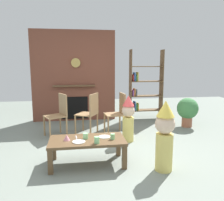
{
  "coord_description": "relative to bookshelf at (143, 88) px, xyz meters",
  "views": [
    {
      "loc": [
        -0.48,
        -3.7,
        1.56
      ],
      "look_at": [
        0.15,
        0.4,
        0.87
      ],
      "focal_mm": 37.07,
      "sensor_mm": 36.0,
      "label": 1
    }
  ],
  "objects": [
    {
      "name": "child_in_pink",
      "position": [
        -0.81,
        -1.75,
        -0.38
      ],
      "size": [
        0.26,
        0.26,
        0.92
      ],
      "rotation": [
        0.0,
        0.0,
        -2.31
      ],
      "color": "#E0CC66",
      "rests_on": "ground_plane"
    },
    {
      "name": "paper_plate_rear",
      "position": [
        -1.79,
        -2.8,
        -0.46
      ],
      "size": [
        0.19,
        0.19,
        0.01
      ],
      "primitive_type": "cylinder",
      "color": "white",
      "rests_on": "coffee_table"
    },
    {
      "name": "dining_chair_right",
      "position": [
        -0.91,
        -1.22,
        -0.35
      ],
      "size": [
        0.44,
        0.44,
        0.9
      ],
      "rotation": [
        0.0,
        0.0,
        3.24
      ],
      "color": "#9E7A51",
      "rests_on": "ground_plane"
    },
    {
      "name": "dining_chair_middle",
      "position": [
        -1.52,
        -1.17,
        -0.35
      ],
      "size": [
        0.54,
        0.54,
        0.9
      ],
      "rotation": [
        0.0,
        0.0,
        2.64
      ],
      "color": "#9E7A51",
      "rests_on": "ground_plane"
    },
    {
      "name": "birthday_cake_slice",
      "position": [
        -1.97,
        -2.69,
        -0.42
      ],
      "size": [
        0.1,
        0.1,
        0.09
      ],
      "primitive_type": "cone",
      "color": "pink",
      "rests_on": "coffee_table"
    },
    {
      "name": "brick_fireplace_feature",
      "position": [
        -1.87,
        0.2,
        0.33
      ],
      "size": [
        2.2,
        0.28,
        2.4
      ],
      "color": "brown",
      "rests_on": "ground_plane"
    },
    {
      "name": "paper_cup_center",
      "position": [
        -1.53,
        -2.89,
        -0.42
      ],
      "size": [
        0.08,
        0.08,
        0.1
      ],
      "primitive_type": "cylinder",
      "color": "#8CD18C",
      "rests_on": "coffee_table"
    },
    {
      "name": "paper_cup_near_left",
      "position": [
        -1.27,
        -2.74,
        -0.42
      ],
      "size": [
        0.07,
        0.07,
        0.09
      ],
      "primitive_type": "cylinder",
      "color": "#8CD18C",
      "rests_on": "coffee_table"
    },
    {
      "name": "table_fork",
      "position": [
        -1.83,
        -2.58,
        -0.46
      ],
      "size": [
        0.03,
        0.15,
        0.01
      ],
      "primitive_type": "cube",
      "rotation": [
        0.0,
        0.0,
        1.64
      ],
      "color": "silver",
      "rests_on": "coffee_table"
    },
    {
      "name": "paper_plate_front",
      "position": [
        -1.39,
        -2.63,
        -0.46
      ],
      "size": [
        0.18,
        0.18,
        0.01
      ],
      "primitive_type": "cylinder",
      "color": "white",
      "rests_on": "coffee_table"
    },
    {
      "name": "potted_plant_tall",
      "position": [
        0.85,
        -0.93,
        -0.44
      ],
      "size": [
        0.51,
        0.51,
        0.71
      ],
      "color": "#9E5B42",
      "rests_on": "ground_plane"
    },
    {
      "name": "ground_plane",
      "position": [
        -1.32,
        -2.4,
        -0.86
      ],
      "size": [
        12.0,
        12.0,
        0.0
      ],
      "primitive_type": "plane",
      "color": "gray"
    },
    {
      "name": "coffee_table",
      "position": [
        -1.66,
        -2.69,
        -0.53
      ],
      "size": [
        1.15,
        0.6,
        0.4
      ],
      "color": "brown",
      "rests_on": "ground_plane"
    },
    {
      "name": "dining_chair_left",
      "position": [
        -2.18,
        -1.18,
        -0.35
      ],
      "size": [
        0.53,
        0.53,
        0.9
      ],
      "rotation": [
        0.0,
        0.0,
        3.58
      ],
      "color": "#9E7A51",
      "rests_on": "ground_plane"
    },
    {
      "name": "bookshelf",
      "position": [
        0.0,
        0.0,
        0.0
      ],
      "size": [
        0.9,
        0.28,
        1.9
      ],
      "color": "brown",
      "rests_on": "ground_plane"
    },
    {
      "name": "paper_cup_near_right",
      "position": [
        -1.68,
        -2.66,
        -0.42
      ],
      "size": [
        0.08,
        0.08,
        0.09
      ],
      "primitive_type": "cylinder",
      "color": "#8CD18C",
      "rests_on": "coffee_table"
    },
    {
      "name": "child_with_cone_hat",
      "position": [
        -0.57,
        -3.07,
        -0.32
      ],
      "size": [
        0.29,
        0.29,
        1.03
      ],
      "rotation": [
        0.0,
        0.0,
        2.81
      ],
      "color": "#E0CC66",
      "rests_on": "ground_plane"
    }
  ]
}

